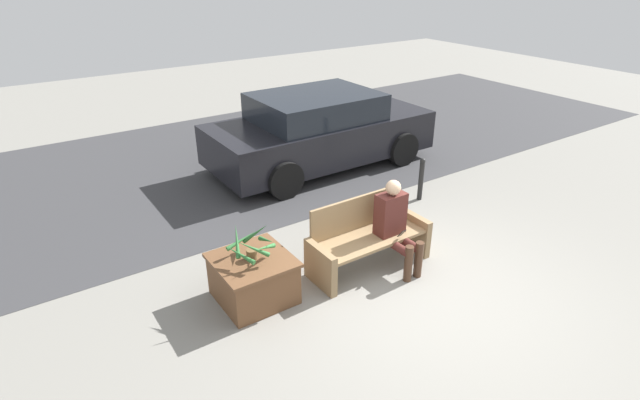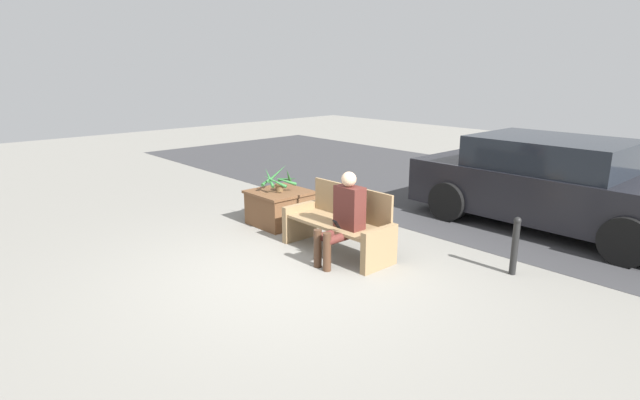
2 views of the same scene
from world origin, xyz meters
TOP-DOWN VIEW (x-y plane):
  - ground_plane at (0.00, 0.00)m, footprint 30.00×30.00m
  - road_surface at (0.00, 5.40)m, footprint 20.00×6.00m
  - bench at (-0.17, 0.94)m, footprint 1.62×0.60m
  - person_seated at (0.11, 0.72)m, footprint 0.38×0.64m
  - planter_box at (-1.72, 1.11)m, footprint 0.86×0.86m
  - potted_plant at (-1.72, 1.10)m, footprint 0.56×0.53m
  - parked_car at (1.27, 4.16)m, footprint 4.23×1.98m
  - bollard_post at (1.80, 1.96)m, footprint 0.09×0.09m

SIDE VIEW (x-z plane):
  - ground_plane at x=0.00m, z-range 0.00..0.00m
  - road_surface at x=0.00m, z-range 0.00..0.01m
  - planter_box at x=-1.72m, z-range 0.02..0.57m
  - bollard_post at x=1.80m, z-range 0.02..0.74m
  - bench at x=-0.17m, z-range -0.05..0.84m
  - person_seated at x=0.11m, z-range 0.04..1.22m
  - parked_car at x=1.27m, z-range -0.01..1.40m
  - potted_plant at x=-1.72m, z-range 0.53..0.93m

